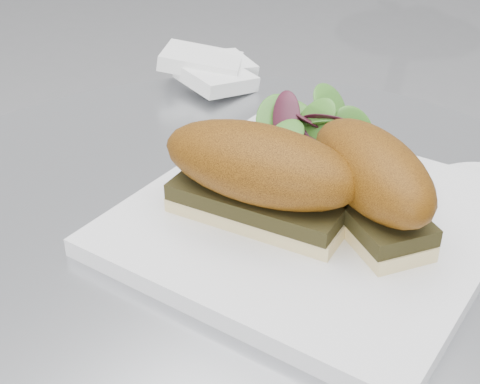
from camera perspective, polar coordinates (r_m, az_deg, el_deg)
name	(u,v)px	position (r m, az deg, el deg)	size (l,w,h in m)	color
plate	(312,221)	(0.57, 6.15, -2.45)	(0.29, 0.29, 0.02)	white
sandwich_left	(259,173)	(0.53, 1.66, 1.60)	(0.18, 0.10, 0.08)	#F9E29B
sandwich_right	(371,180)	(0.53, 11.08, 1.02)	(0.16, 0.13, 0.08)	#F9E29B
salad	(323,134)	(0.63, 7.07, 4.93)	(0.12, 0.12, 0.05)	#4A9430
napkin	(209,77)	(0.85, -2.65, 9.81)	(0.13, 0.13, 0.02)	white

